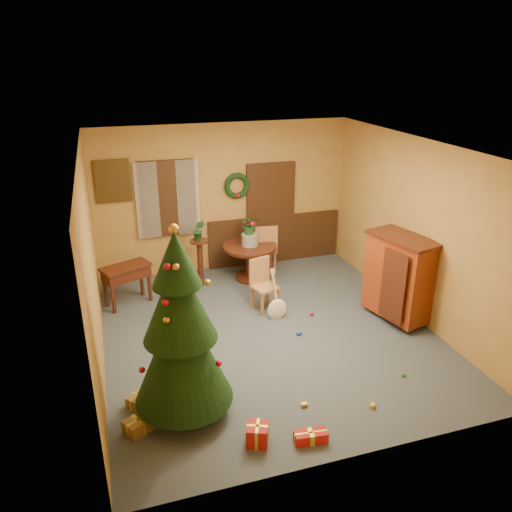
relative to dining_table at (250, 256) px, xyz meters
name	(u,v)px	position (x,y,z in m)	size (l,w,h in m)	color
room_envelope	(235,214)	(-0.09, 0.71, 0.62)	(5.50, 5.50, 5.50)	#353F4E
dining_table	(250,256)	(0.00, 0.00, 0.00)	(1.03, 1.03, 0.71)	black
urn	(250,240)	(0.00, 0.00, 0.33)	(0.31, 0.31, 0.23)	slate
centerpiece_plant	(250,224)	(0.00, 0.00, 0.63)	(0.34, 0.30, 0.38)	#1E4C23
chair_near	(263,282)	(-0.13, -1.19, -0.01)	(0.48, 0.48, 0.90)	olive
chair_far	(265,247)	(0.38, 0.21, 0.05)	(0.49, 0.49, 1.01)	olive
guitar	(277,297)	(-0.01, -1.61, -0.10)	(0.33, 0.16, 0.79)	#F0E8C8
plant_stand	(200,257)	(-0.96, 0.03, 0.07)	(0.35, 0.35, 0.91)	black
stand_plant	(199,230)	(-0.96, 0.03, 0.61)	(0.21, 0.17, 0.39)	#19471E
christmas_tree	(180,330)	(-1.87, -3.46, 0.66)	(1.18, 1.18, 2.44)	#382111
writing_desk	(126,275)	(-2.32, -0.35, 0.05)	(0.91, 0.70, 0.73)	black
sideboard	(399,276)	(1.85, -2.20, 0.28)	(0.85, 1.24, 1.45)	#511F09
gift_a	(139,425)	(-2.45, -3.64, -0.41)	(0.38, 0.35, 0.17)	brown
gift_b	(257,434)	(-1.18, -4.23, -0.37)	(0.31, 0.31, 0.24)	#A31515
gift_c	(138,400)	(-2.41, -3.16, -0.42)	(0.33, 0.32, 0.15)	brown
gift_d	(311,437)	(-0.60, -4.40, -0.43)	(0.39, 0.20, 0.14)	#A31515
toy_a	(299,334)	(0.14, -2.22, -0.47)	(0.08, 0.05, 0.05)	#2643A5
toy_b	(403,375)	(1.09, -3.64, -0.46)	(0.06, 0.06, 0.06)	#2C8F27
toy_c	(372,406)	(0.37, -4.08, -0.47)	(0.08, 0.05, 0.05)	gold
toy_d	(312,314)	(0.57, -1.71, -0.46)	(0.06, 0.06, 0.06)	red
toy_e	(304,405)	(-0.44, -3.82, -0.47)	(0.08, 0.05, 0.05)	gold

